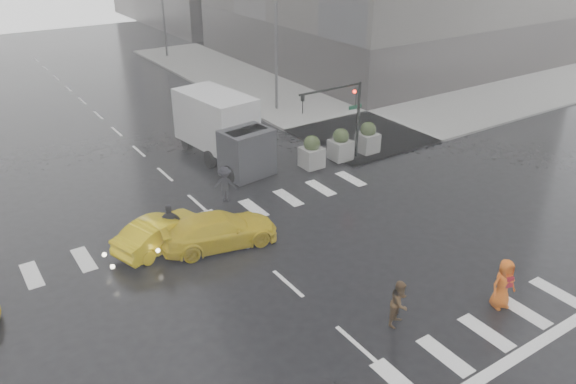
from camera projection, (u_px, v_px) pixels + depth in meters
ground at (288, 284)px, 21.31m from camera, size 120.00×120.00×0.00m
sidewalk_ne at (371, 92)px, 44.01m from camera, size 35.00×35.00×0.15m
road_markings at (288, 283)px, 21.31m from camera, size 18.00×48.00×0.01m
traffic_signal_pole at (345, 108)px, 30.33m from camera, size 4.45×0.42×4.50m
street_lamp_near at (274, 40)px, 37.94m from camera, size 2.15×0.22×9.00m
street_lamp_far at (161, 5)px, 52.86m from camera, size 2.15×0.22×9.00m
planter_west at (312, 153)px, 30.47m from camera, size 1.10×1.10×1.80m
planter_mid at (341, 145)px, 31.46m from camera, size 1.10×1.10×1.80m
planter_east at (368, 138)px, 32.45m from camera, size 1.10×1.10×1.80m
pedestrian_brown at (400, 303)px, 18.87m from camera, size 1.01×0.91×1.71m
pedestrian_orange at (504, 284)px, 19.67m from camera, size 1.05×0.81×1.92m
pedestrian_far_a at (170, 224)px, 23.52m from camera, size 1.23×0.98×1.84m
pedestrian_far_b at (225, 184)px, 27.11m from camera, size 1.30×1.21×1.78m
taxi_mid at (161, 232)px, 23.39m from camera, size 4.41×2.69×1.37m
taxi_rear at (219, 230)px, 23.50m from camera, size 4.68×2.78×1.44m
box_truck at (224, 128)px, 31.08m from camera, size 2.60×6.94×3.69m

